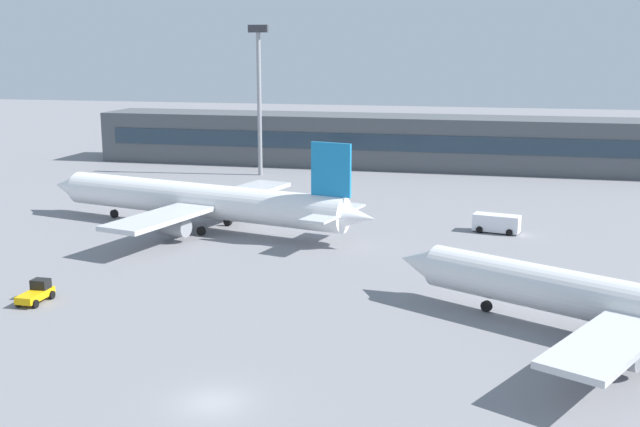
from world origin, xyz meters
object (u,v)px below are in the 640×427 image
baggage_tug_yellow (37,293)px  floodlight_tower_west (259,89)px  service_van_white (497,223)px  airplane_near (630,306)px  airplane_mid (197,200)px

baggage_tug_yellow → floodlight_tower_west: floodlight_tower_west is taller
service_van_white → floodlight_tower_west: 52.30m
airplane_near → baggage_tug_yellow: 46.45m
airplane_mid → floodlight_tower_west: 40.41m
airplane_mid → baggage_tug_yellow: airplane_mid is taller
airplane_near → service_van_white: airplane_near is taller
airplane_near → floodlight_tower_west: 82.17m
airplane_near → floodlight_tower_west: (-47.97, 65.77, 11.20)m
baggage_tug_yellow → service_van_white: (37.03, 33.91, 0.31)m
airplane_mid → service_van_white: size_ratio=8.02×
airplane_mid → baggage_tug_yellow: (-3.00, -28.01, -2.57)m
baggage_tug_yellow → airplane_mid: bearing=83.9°
service_van_white → floodlight_tower_west: (-38.61, 32.78, 13.03)m
baggage_tug_yellow → floodlight_tower_west: (-1.58, 66.69, 13.34)m
airplane_mid → service_van_white: 34.62m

